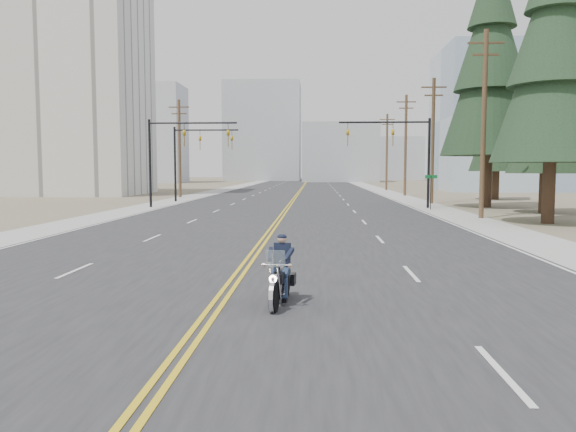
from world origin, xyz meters
The scene contains 26 objects.
ground_plane centered at (0.00, 0.00, 0.00)m, with size 400.00×400.00×0.00m, color #776D56.
road centered at (0.00, 70.00, 0.01)m, with size 20.00×200.00×0.01m, color #303033.
sidewalk_left centered at (-11.50, 70.00, 0.01)m, with size 3.00×200.00×0.01m, color #A5A5A0.
sidewalk_right centered at (11.50, 70.00, 0.01)m, with size 3.00×200.00×0.01m, color #A5A5A0.
traffic_mast_left centered at (-8.98, 32.00, 4.94)m, with size 7.10×0.26×7.00m.
traffic_mast_right centered at (8.98, 32.00, 4.94)m, with size 7.10×0.26×7.00m.
traffic_mast_far centered at (-9.31, 40.00, 4.87)m, with size 6.10×0.26×7.00m.
street_sign centered at (10.80, 30.00, 1.80)m, with size 0.90×0.06×2.62m.
utility_pole_b centered at (12.50, 23.00, 5.98)m, with size 2.20×0.30×11.50m.
utility_pole_c centered at (12.50, 38.00, 5.73)m, with size 2.20×0.30×11.00m.
utility_pole_d centered at (12.50, 53.00, 5.98)m, with size 2.20×0.30×11.50m.
utility_pole_e centered at (12.50, 70.00, 5.73)m, with size 2.20×0.30×11.00m.
utility_pole_left centered at (-12.50, 48.00, 5.48)m, with size 2.20×0.30×10.50m.
apartment_block centered at (-28.00, 55.00, 15.00)m, with size 18.00×14.00×30.00m, color silver.
glass_building centered at (32.00, 70.00, 10.00)m, with size 24.00×16.00×20.00m, color #9EB5CC.
haze_bldg_a centered at (-35.00, 115.00, 11.00)m, with size 14.00×12.00×22.00m, color #B7BCC6.
haze_bldg_b centered at (8.00, 125.00, 7.00)m, with size 18.00×14.00×14.00m, color #ADB2B7.
haze_bldg_c centered at (40.00, 110.00, 9.00)m, with size 16.00×12.00×18.00m, color #B7BCC6.
haze_bldg_d centered at (-12.00, 140.00, 13.00)m, with size 20.00×15.00×26.00m, color #ADB2B7.
haze_bldg_e centered at (25.00, 150.00, 6.00)m, with size 14.00×14.00×12.00m, color #B7BCC6.
haze_bldg_f centered at (-50.00, 130.00, 8.00)m, with size 12.00×12.00×16.00m, color #ADB2B7.
motorcyclist centered at (1.41, 0.17, 0.79)m, with size 0.87×2.03×1.58m, color black, non-canonical shape.
conifer_near centered at (15.32, 19.94, 9.89)m, with size 6.51×6.51×17.22m.
conifer_mid centered at (18.13, 27.60, 7.98)m, with size 5.21×5.21×13.90m.
conifer_tall centered at (15.98, 33.52, 11.93)m, with size 7.48×7.48×20.78m.
conifer_far centered at (20.30, 45.12, 8.21)m, with size 5.34×5.34×14.30m.
Camera 1 is at (2.21, -12.30, 3.06)m, focal length 35.00 mm.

